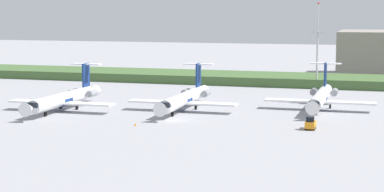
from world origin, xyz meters
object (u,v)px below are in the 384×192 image
regional_jet_nearest (64,98)px  baggage_tug (310,124)px  regional_jet_third (320,97)px  regional_jet_second (185,98)px  antenna_mast (317,53)px  safety_cone_front_marker (135,124)px

regional_jet_nearest → baggage_tug: (51.32, -7.36, -1.53)m
regional_jet_third → baggage_tug: (0.64, -24.14, -1.53)m
regional_jet_nearest → regional_jet_third: 53.39m
regional_jet_nearest → regional_jet_third: bearing=18.3°
regional_jet_second → antenna_mast: 52.43m
baggage_tug → safety_cone_front_marker: size_ratio=5.82×
regional_jet_third → antenna_mast: 38.22m
regional_jet_nearest → regional_jet_second: bearing=16.7°
antenna_mast → regional_jet_nearest: bearing=-130.5°
regional_jet_third → regional_jet_nearest: bearing=-161.7°
antenna_mast → regional_jet_second: bearing=-115.4°
safety_cone_front_marker → regional_jet_nearest: bearing=148.3°
regional_jet_second → antenna_mast: bearing=64.6°
safety_cone_front_marker → antenna_mast: bearing=69.2°
baggage_tug → regional_jet_second: bearing=152.2°
regional_jet_nearest → antenna_mast: 71.42m
regional_jet_second → baggage_tug: 31.10m
safety_cone_front_marker → baggage_tug: bearing=10.0°
regional_jet_nearest → safety_cone_front_marker: 24.40m
regional_jet_nearest → antenna_mast: size_ratio=1.37×
regional_jet_third → baggage_tug: 24.19m
regional_jet_second → safety_cone_front_marker: (-3.16, -19.88, -2.26)m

